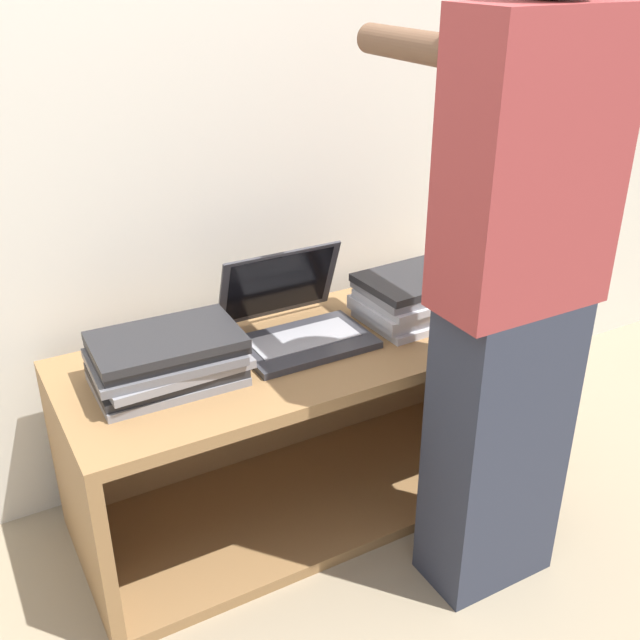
{
  "coord_description": "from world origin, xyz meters",
  "views": [
    {
      "loc": [
        -0.88,
        -1.38,
        1.59
      ],
      "look_at": [
        0.0,
        0.2,
        0.69
      ],
      "focal_mm": 42.0,
      "sensor_mm": 36.0,
      "label": 1
    }
  ],
  "objects_px": {
    "laptop_stack_right": "(422,295)",
    "laptop_open": "(296,323)",
    "laptop_stack_left": "(167,359)",
    "person": "(514,288)"
  },
  "relations": [
    {
      "from": "laptop_open",
      "to": "laptop_stack_right",
      "type": "xyz_separation_m",
      "value": [
        0.41,
        -0.05,
        0.02
      ]
    },
    {
      "from": "laptop_stack_left",
      "to": "person",
      "type": "relative_size",
      "value": 0.23
    },
    {
      "from": "laptop_open",
      "to": "person",
      "type": "height_order",
      "value": "person"
    },
    {
      "from": "laptop_stack_right",
      "to": "laptop_open",
      "type": "bearing_deg",
      "value": 172.29
    },
    {
      "from": "laptop_stack_left",
      "to": "laptop_stack_right",
      "type": "relative_size",
      "value": 1.01
    },
    {
      "from": "laptop_open",
      "to": "person",
      "type": "xyz_separation_m",
      "value": [
        0.3,
        -0.54,
        0.25
      ]
    },
    {
      "from": "laptop_open",
      "to": "laptop_stack_left",
      "type": "relative_size",
      "value": 0.94
    },
    {
      "from": "laptop_stack_right",
      "to": "person",
      "type": "distance_m",
      "value": 0.55
    },
    {
      "from": "laptop_open",
      "to": "laptop_stack_right",
      "type": "relative_size",
      "value": 0.95
    },
    {
      "from": "laptop_stack_left",
      "to": "person",
      "type": "bearing_deg",
      "value": -34.15
    }
  ]
}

